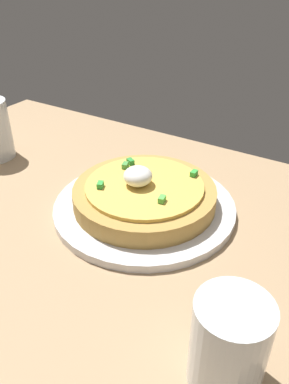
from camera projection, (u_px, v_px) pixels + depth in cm
name	position (u px, v px, depth cm)	size (l,w,h in cm)	color
dining_table	(70.00, 265.00, 50.36)	(99.09, 80.65, 2.71)	#A2825E
plate	(144.00, 207.00, 58.15)	(27.08, 27.08, 1.22)	silver
pizza	(144.00, 194.00, 56.91)	(21.09, 21.09, 6.09)	#B38943
cup_far	(228.00, 348.00, 33.60)	(6.80, 6.80, 9.51)	silver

